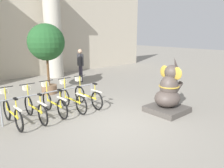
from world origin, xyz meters
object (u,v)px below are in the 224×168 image
Objects in this scene: bicycle_2 at (54,102)px; person_pedestrian at (80,62)px; bicycle_1 at (35,107)px; elephant_statue at (168,94)px; bicycle_3 at (72,99)px; bicycle_0 at (12,112)px; potted_tree at (46,44)px; bicycle_4 at (87,95)px.

person_pedestrian reaches higher than bicycle_2.
elephant_statue reaches higher than bicycle_1.
person_pedestrian is at bearing 42.17° from bicycle_1.
bicycle_1 and bicycle_3 have the same top height.
bicycle_0 is at bearing 152.34° from elephant_statue.
elephant_statue is at bearing -43.77° from bicycle_3.
potted_tree is at bearing 82.28° from bicycle_3.
potted_tree reaches higher than bicycle_3.
bicycle_0 is 1.00× the size of bicycle_1.
elephant_statue is (3.67, -2.24, 0.22)m from bicycle_1.
bicycle_1 is at bearing -123.32° from potted_tree.
elephant_statue is (3.01, -2.30, 0.22)m from bicycle_2.
bicycle_0 is at bearing 177.49° from bicycle_1.
bicycle_1 is 1.31m from bicycle_3.
bicycle_1 is at bearing -2.51° from bicycle_0.
potted_tree is (0.34, 2.49, 1.73)m from bicycle_3.
potted_tree reaches higher than bicycle_1.
bicycle_2 is 4.95m from person_pedestrian.
bicycle_4 is at bearing -119.78° from person_pedestrian.
bicycle_0 is 1.00× the size of bicycle_3.
person_pedestrian is (4.02, 3.64, 0.66)m from bicycle_1.
bicycle_0 is at bearing 179.75° from bicycle_3.
bicycle_2 is 3.15m from potted_tree.
elephant_statue reaches higher than bicycle_4.
bicycle_3 is at bearing -0.25° from bicycle_0.
bicycle_3 is (0.66, -0.04, 0.00)m from bicycle_2.
person_pedestrian is (2.71, 3.62, 0.66)m from bicycle_3.
bicycle_2 is at bearing -133.25° from person_pedestrian.
potted_tree is (-2.37, -1.13, 1.07)m from person_pedestrian.
bicycle_2 is 3.80m from elephant_statue.
bicycle_2 is at bearing 176.10° from bicycle_3.
bicycle_1 is 0.93× the size of elephant_statue.
bicycle_3 is 4.57m from person_pedestrian.
bicycle_0 is 1.97m from bicycle_3.
bicycle_0 and bicycle_2 have the same top height.
bicycle_3 and bicycle_4 have the same top height.
elephant_statue is at bearing -27.66° from bicycle_0.
person_pedestrian reaches higher than bicycle_4.
person_pedestrian is at bearing 25.55° from potted_tree.
person_pedestrian is at bearing 60.22° from bicycle_4.
bicycle_4 is at bearing -0.55° from bicycle_2.
bicycle_2 is 0.93× the size of elephant_statue.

